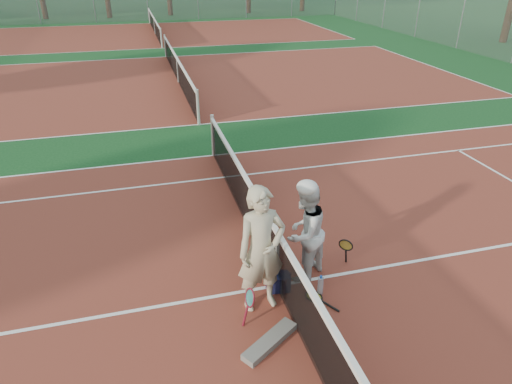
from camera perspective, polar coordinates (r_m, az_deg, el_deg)
The scene contains 17 objects.
ground at distance 7.38m, azimuth 2.58°, elevation -11.64°, with size 130.00×130.00×0.00m, color #103D18.
court_main at distance 7.38m, azimuth 2.58°, elevation -11.62°, with size 23.77×10.97×0.01m, color maroon.
court_far_a at distance 19.58m, azimuth -9.66°, elevation 13.38°, with size 23.77×10.97×0.01m, color maroon.
court_far_b at distance 32.82m, azimuth -12.48°, elevation 18.75°, with size 23.77×10.97×0.01m, color maroon.
net_main at distance 7.07m, azimuth 2.67°, elevation -8.43°, with size 0.10×10.98×1.02m, color black, non-canonical shape.
net_far_a at distance 19.47m, azimuth -9.77°, elevation 14.83°, with size 0.10×10.98×1.02m, color black, non-canonical shape.
net_far_b at distance 32.75m, azimuth -12.57°, elevation 19.62°, with size 0.10×10.98×1.02m, color black, non-canonical shape.
fence_back at distance 39.60m, azimuth -13.48°, elevation 22.25°, with size 32.00×0.06×3.00m, color slate, non-canonical shape.
player_a at distance 6.45m, azimuth 0.68°, elevation -7.26°, with size 0.71×0.47×1.95m, color #BBB191.
player_b at distance 7.15m, azimuth 6.09°, elevation -5.03°, with size 0.80×0.63×1.65m, color silver.
racket_red at distance 6.55m, azimuth -0.78°, elevation -14.19°, with size 0.17×0.27×0.59m, color maroon, non-canonical shape.
racket_black_held at distance 7.73m, azimuth 11.06°, elevation -7.52°, with size 0.24×0.27×0.57m, color black, non-canonical shape.
racket_spare at distance 7.21m, azimuth 7.23°, elevation -12.83°, with size 0.60×0.27×0.03m, color black, non-canonical shape.
sports_bag_navy at distance 7.23m, azimuth 2.80°, elevation -11.20°, with size 0.35×0.24×0.27m, color black.
sports_bag_purple at distance 7.26m, azimuth 2.81°, elevation -11.02°, with size 0.33×0.23×0.27m, color black.
net_cover_canvas at distance 6.44m, azimuth 1.75°, elevation -18.16°, with size 0.93×0.21×0.10m, color #65615C.
water_bottle at distance 7.20m, azimuth 8.05°, elevation -11.54°, with size 0.09×0.09×0.30m, color #ABC3D9.
Camera 1 is at (-1.81, -5.43, 4.65)m, focal length 32.00 mm.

